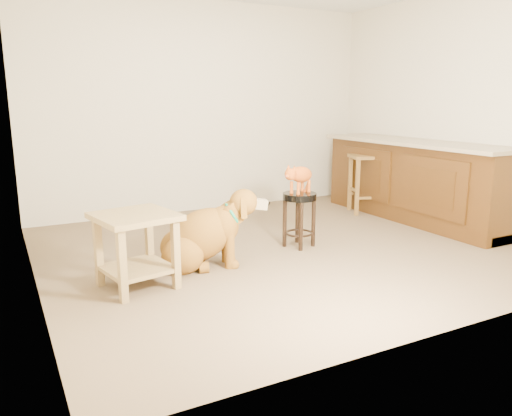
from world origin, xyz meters
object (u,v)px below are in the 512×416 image
wood_stool (366,183)px  golden_retriever (202,237)px  padded_stool (299,209)px  tabby_kitten (299,176)px  side_table (136,239)px

wood_stool → golden_retriever: 2.79m
padded_stool → tabby_kitten: tabby_kitten is taller
wood_stool → side_table: bearing=-159.5°
wood_stool → side_table: (-3.23, -1.21, 0.00)m
wood_stool → side_table: wood_stool is taller
wood_stool → side_table: size_ratio=1.12×
wood_stool → tabby_kitten: (-1.56, -0.88, 0.32)m
golden_retriever → tabby_kitten: tabby_kitten is taller
padded_stool → tabby_kitten: 0.32m
padded_stool → wood_stool: (1.55, 0.87, 0.00)m
padded_stool → golden_retriever: 1.07m
golden_retriever → tabby_kitten: 1.14m
wood_stool → tabby_kitten: tabby_kitten is taller
golden_retriever → tabby_kitten: size_ratio=2.42×
side_table → golden_retriever: size_ratio=0.61×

